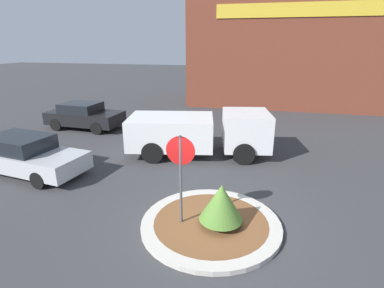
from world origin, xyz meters
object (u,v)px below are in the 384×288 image
Objects in this scene: utility_truck at (199,131)px; parked_sedan_silver at (24,155)px; stop_sign at (181,165)px; parked_sedan_black at (84,116)px.

parked_sedan_silver is at bearing -160.81° from utility_truck.
stop_sign is 5.61m from utility_truck.
utility_truck reaches higher than parked_sedan_black.
utility_truck is at bearing -16.54° from parked_sedan_black.
utility_truck is at bearing 38.26° from parked_sedan_silver.
parked_sedan_silver is (-5.96, -3.47, -0.34)m from utility_truck.
stop_sign is 0.52× the size of parked_sedan_silver.
stop_sign is 0.40× the size of utility_truck.
parked_sedan_black is at bearing 110.35° from parked_sedan_silver.
parked_sedan_black is 0.88× the size of parked_sedan_silver.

